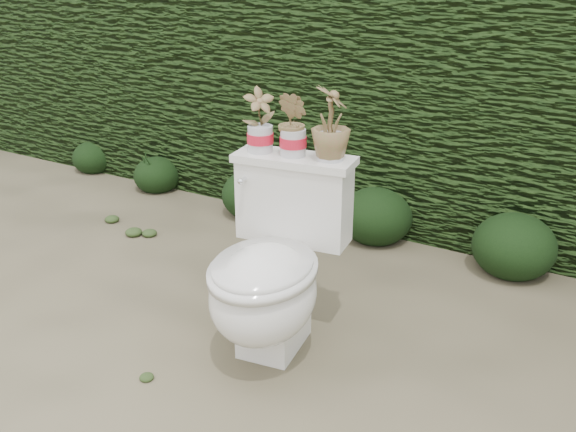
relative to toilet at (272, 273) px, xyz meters
The scene contains 11 objects.
ground 0.42m from the toilet, 116.34° to the left, with size 60.00×60.00×0.00m, color #796F53.
hedge 1.86m from the toilet, 93.24° to the left, with size 8.00×1.00×1.60m, color #243D14.
toilet is the anchor object (origin of this frame).
potted_plant_left 0.62m from the toilet, 130.29° to the left, with size 0.13×0.09×0.25m, color #267B26.
potted_plant_center 0.60m from the toilet, 99.18° to the left, with size 0.14×0.11×0.25m, color #267B26.
potted_plant_right 0.63m from the toilet, 65.18° to the left, with size 0.16×0.16×0.28m, color #267B26.
liriope_clump_0 2.76m from the toilet, 151.05° to the left, with size 0.32×0.32×0.25m, color black.
liriope_clump_1 2.14m from the toilet, 143.87° to the left, with size 0.32×0.32×0.26m, color black.
liriope_clump_2 1.51m from the toilet, 126.18° to the left, with size 0.40×0.40×0.32m, color black.
liriope_clump_3 1.27m from the toilet, 93.10° to the left, with size 0.42×0.42×0.33m, color black.
liriope_clump_4 1.43m from the toilet, 59.91° to the left, with size 0.43×0.43×0.34m, color black.
Camera 1 is at (1.31, -2.15, 1.55)m, focal length 40.00 mm.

